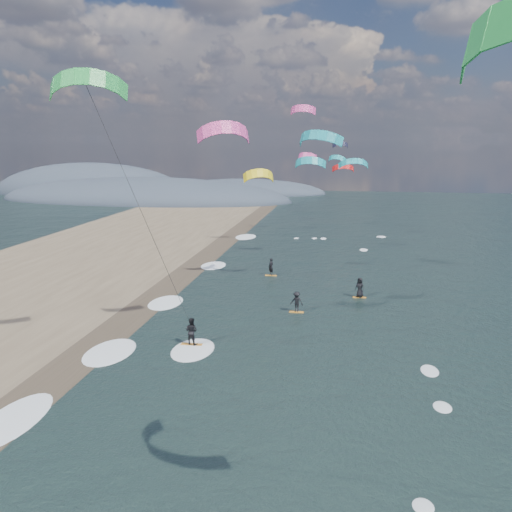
# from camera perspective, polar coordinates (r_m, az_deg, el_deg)

# --- Properties ---
(wet_sand_strip) EXTENTS (3.00, 240.00, 0.00)m
(wet_sand_strip) POSITION_cam_1_polar(r_m,az_deg,el_deg) (33.27, -20.08, -11.95)
(wet_sand_strip) COLOR #382D23
(wet_sand_strip) RESTS_ON ground
(coastal_hills) EXTENTS (80.00, 41.00, 15.00)m
(coastal_hills) POSITION_cam_1_polar(r_m,az_deg,el_deg) (133.98, -11.95, 5.83)
(coastal_hills) COLOR #3D4756
(coastal_hills) RESTS_ON ground
(kitesurfer_near_b) EXTENTS (7.16, 8.57, 16.77)m
(kitesurfer_near_b) POSITION_cam_1_polar(r_m,az_deg,el_deg) (31.52, -13.28, 8.19)
(kitesurfer_near_b) COLOR orange
(kitesurfer_near_b) RESTS_ON ground
(far_kitesurfers) EXTENTS (9.43, 12.20, 1.71)m
(far_kitesurfers) POSITION_cam_1_polar(r_m,az_deg,el_deg) (47.12, 5.64, -3.29)
(far_kitesurfers) COLOR orange
(far_kitesurfers) RESTS_ON ground
(bg_kite_field) EXTENTS (11.76, 74.57, 8.64)m
(bg_kite_field) POSITION_cam_1_polar(r_m,az_deg,el_deg) (69.30, 6.63, 10.39)
(bg_kite_field) COLOR yellow
(bg_kite_field) RESTS_ON ground
(shoreline_surf) EXTENTS (2.40, 79.40, 0.11)m
(shoreline_surf) POSITION_cam_1_polar(r_m,az_deg,el_deg) (36.66, -14.77, -9.40)
(shoreline_surf) COLOR white
(shoreline_surf) RESTS_ON ground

